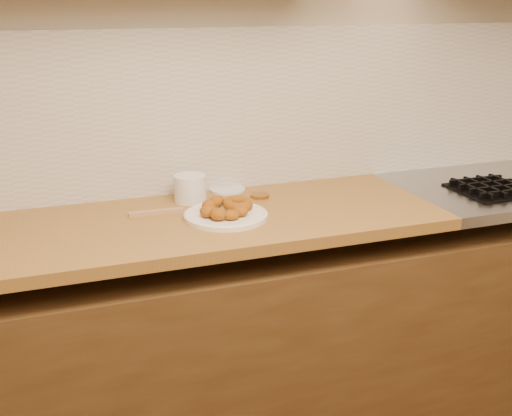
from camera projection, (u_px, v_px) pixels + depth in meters
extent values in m
cube|color=tan|center=(258.00, 68.00, 2.39)|extent=(4.00, 0.02, 2.70)
cube|color=#51391C|center=(286.00, 336.00, 2.41)|extent=(3.60, 0.60, 0.77)
cube|color=#9C6B21|center=(100.00, 235.00, 2.05)|extent=(2.30, 0.62, 0.04)
cube|color=beige|center=(259.00, 109.00, 2.42)|extent=(3.60, 0.02, 0.60)
cube|color=black|center=(490.00, 190.00, 2.44)|extent=(0.26, 0.26, 0.01)
cube|color=black|center=(471.00, 189.00, 2.40)|extent=(0.01, 0.24, 0.02)
cube|color=black|center=(507.00, 193.00, 2.35)|extent=(0.24, 0.01, 0.02)
cube|color=black|center=(484.00, 187.00, 2.42)|extent=(0.01, 0.24, 0.02)
cube|color=black|center=(496.00, 188.00, 2.40)|extent=(0.24, 0.01, 0.02)
cube|color=black|center=(497.00, 186.00, 2.44)|extent=(0.01, 0.24, 0.02)
cube|color=black|center=(486.00, 184.00, 2.46)|extent=(0.24, 0.01, 0.02)
cube|color=black|center=(510.00, 184.00, 2.46)|extent=(0.01, 0.24, 0.02)
cube|color=black|center=(476.00, 180.00, 2.51)|extent=(0.24, 0.01, 0.02)
cylinder|color=silver|center=(226.00, 216.00, 2.14)|extent=(0.28, 0.28, 0.02)
torus|color=#9D5912|center=(237.00, 204.00, 2.17)|extent=(0.14, 0.14, 0.05)
ellipsoid|color=#9D5912|center=(209.00, 206.00, 2.14)|extent=(0.06, 0.07, 0.04)
ellipsoid|color=#9D5912|center=(208.00, 211.00, 2.10)|extent=(0.08, 0.08, 0.04)
ellipsoid|color=#9D5912|center=(218.00, 214.00, 2.07)|extent=(0.07, 0.07, 0.04)
ellipsoid|color=#9D5912|center=(231.00, 215.00, 2.07)|extent=(0.06, 0.05, 0.03)
ellipsoid|color=#9D5912|center=(217.00, 201.00, 2.20)|extent=(0.08, 0.07, 0.04)
ellipsoid|color=#9D5912|center=(241.00, 211.00, 2.10)|extent=(0.06, 0.06, 0.04)
cylinder|color=silver|center=(190.00, 188.00, 2.30)|extent=(0.12, 0.12, 0.10)
cylinder|color=silver|center=(228.00, 189.00, 2.44)|extent=(0.18, 0.18, 0.01)
cylinder|color=#A57428|center=(260.00, 196.00, 2.36)|extent=(0.09, 0.09, 0.01)
cube|color=#A47D53|center=(157.00, 212.00, 2.18)|extent=(0.19, 0.03, 0.01)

